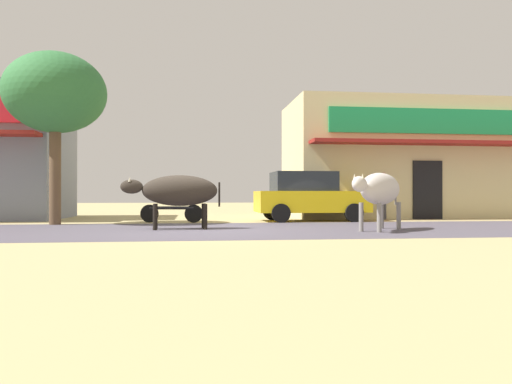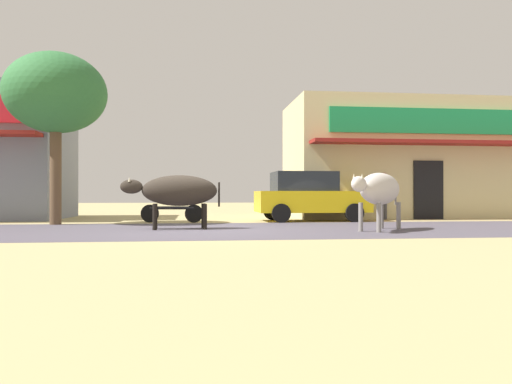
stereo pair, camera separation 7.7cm
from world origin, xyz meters
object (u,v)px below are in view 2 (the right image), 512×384
object	(u,v)px
roadside_tree	(56,94)
parked_hatchback_car	(309,196)
cow_far_dark	(379,189)
pedestrian_by_shop	(384,192)
parked_motorcycle	(173,208)
cow_near_brown	(178,191)

from	to	relation	value
roadside_tree	parked_hatchback_car	xyz separation A→B (m)	(7.89, 1.05, -3.02)
cow_far_dark	pedestrian_by_shop	distance (m)	5.68
parked_hatchback_car	cow_far_dark	xyz separation A→B (m)	(0.72, -4.56, 0.18)
parked_motorcycle	roadside_tree	bearing A→B (deg)	-170.26
parked_hatchback_car	parked_motorcycle	bearing A→B (deg)	-174.09
cow_near_brown	cow_far_dark	size ratio (longest dim) A/B	1.18
parked_hatchback_car	pedestrian_by_shop	world-z (taller)	pedestrian_by_shop
cow_far_dark	pedestrian_by_shop	world-z (taller)	pedestrian_by_shop
parked_motorcycle	cow_far_dark	world-z (taller)	cow_far_dark
parked_hatchback_car	pedestrian_by_shop	xyz separation A→B (m)	(2.88, 0.70, 0.15)
cow_near_brown	pedestrian_by_shop	distance (m)	8.23
parked_motorcycle	cow_near_brown	xyz separation A→B (m)	(0.26, -2.98, 0.52)
parked_hatchback_car	cow_far_dark	size ratio (longest dim) A/B	1.73
roadside_tree	cow_far_dark	xyz separation A→B (m)	(8.61, -3.51, -2.84)
parked_motorcycle	pedestrian_by_shop	size ratio (longest dim) A/B	1.17
parked_hatchback_car	pedestrian_by_shop	bearing A→B (deg)	13.62
cow_near_brown	cow_far_dark	distance (m)	5.08
parked_motorcycle	cow_far_dark	distance (m)	6.65
roadside_tree	parked_motorcycle	distance (m)	4.84
roadside_tree	parked_hatchback_car	size ratio (longest dim) A/B	1.37
roadside_tree	cow_near_brown	size ratio (longest dim) A/B	2.01
parked_hatchback_car	pedestrian_by_shop	size ratio (longest dim) A/B	2.21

